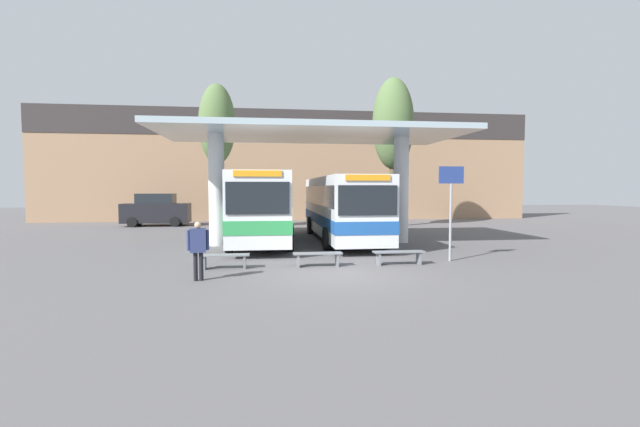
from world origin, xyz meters
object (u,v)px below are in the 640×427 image
transit_bus_center_bay (341,205)px  pedestrian_waiting (198,245)px  transit_bus_left_bay (261,204)px  waiting_bench_mid_platform (318,256)px  waiting_bench_near_pillar (399,255)px  poplar_tree_behind_left (393,125)px  waiting_bench_far_platform (225,258)px  parked_car_street (156,210)px  info_sign_platform (451,194)px  poplar_tree_behind_right (217,125)px

transit_bus_center_bay → pedestrian_waiting: 10.48m
transit_bus_left_bay → waiting_bench_mid_platform: size_ratio=6.47×
pedestrian_waiting → waiting_bench_near_pillar: bearing=7.8°
transit_bus_center_bay → poplar_tree_behind_left: (4.78, 7.07, 5.10)m
waiting_bench_mid_platform → transit_bus_center_bay: bearing=74.0°
transit_bus_center_bay → waiting_bench_far_platform: size_ratio=7.00×
parked_car_street → transit_bus_center_bay: bearing=-41.6°
transit_bus_center_bay → transit_bus_left_bay: bearing=5.1°
transit_bus_left_bay → poplar_tree_behind_left: 12.51m
transit_bus_center_bay → info_sign_platform: info_sign_platform is taller
transit_bus_left_bay → parked_car_street: (-7.29, 10.02, -0.74)m
waiting_bench_mid_platform → waiting_bench_far_platform: same height
waiting_bench_mid_platform → poplar_tree_behind_left: (6.81, 14.17, 6.50)m
waiting_bench_far_platform → pedestrian_waiting: bearing=-107.9°
waiting_bench_mid_platform → pedestrian_waiting: bearing=-154.2°
info_sign_platform → pedestrian_waiting: bearing=-165.1°
waiting_bench_far_platform → poplar_tree_behind_right: bearing=97.0°
transit_bus_left_bay → waiting_bench_mid_platform: 7.15m
waiting_bench_far_platform → info_sign_platform: (7.81, 0.50, 2.03)m
waiting_bench_mid_platform → parked_car_street: bearing=118.7°
parked_car_street → poplar_tree_behind_left: bearing=-10.0°
parked_car_street → info_sign_platform: bearing=-50.2°
transit_bus_center_bay → waiting_bench_near_pillar: size_ratio=6.28×
transit_bus_left_bay → transit_bus_center_bay: 3.95m
waiting_bench_near_pillar → pedestrian_waiting: size_ratio=1.07×
transit_bus_center_bay → pedestrian_waiting: (-5.60, -8.83, -0.73)m
poplar_tree_behind_left → poplar_tree_behind_right: poplar_tree_behind_left is taller
poplar_tree_behind_right → transit_bus_center_bay: bearing=-44.0°
waiting_bench_far_platform → poplar_tree_behind_left: 18.42m
waiting_bench_mid_platform → poplar_tree_behind_right: (-4.67, 13.57, 6.17)m
transit_bus_center_bay → waiting_bench_mid_platform: bearing=73.7°
waiting_bench_near_pillar → info_sign_platform: 2.92m
transit_bus_left_bay → poplar_tree_behind_left: (8.71, 7.44, 5.01)m
waiting_bench_far_platform → parked_car_street: (-6.18, 16.75, 0.74)m
transit_bus_left_bay → pedestrian_waiting: 8.66m
poplar_tree_behind_left → transit_bus_left_bay: bearing=-139.5°
info_sign_platform → poplar_tree_behind_left: bearing=81.6°
waiting_bench_near_pillar → poplar_tree_behind_right: (-7.43, 13.57, 6.16)m
pedestrian_waiting → transit_bus_left_bay: bearing=71.4°
transit_bus_left_bay → poplar_tree_behind_left: bearing=-138.7°
info_sign_platform → poplar_tree_behind_right: size_ratio=0.37×
info_sign_platform → transit_bus_center_bay: bearing=112.7°
info_sign_platform → parked_car_street: size_ratio=0.75×
info_sign_platform → waiting_bench_mid_platform: bearing=-174.0°
waiting_bench_near_pillar → pedestrian_waiting: pedestrian_waiting is taller
waiting_bench_mid_platform → parked_car_street: size_ratio=0.36×
transit_bus_center_bay → parked_car_street: bearing=-41.0°
transit_bus_left_bay → poplar_tree_behind_left: poplar_tree_behind_left is taller
pedestrian_waiting → poplar_tree_behind_left: size_ratio=0.17×
waiting_bench_mid_platform → waiting_bench_far_platform: (-3.00, 0.00, -0.00)m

